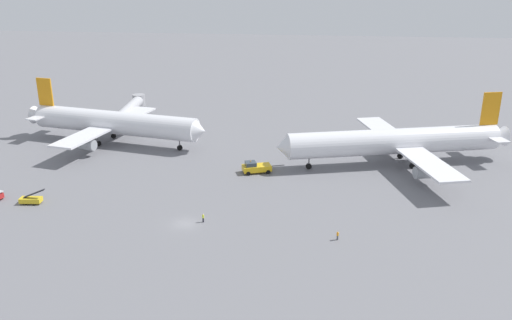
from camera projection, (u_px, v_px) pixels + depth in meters
ground_plane at (185, 224)px, 92.59m from camera, size 600.00×600.00×0.00m
airliner_at_gate_left at (114, 123)px, 134.49m from camera, size 50.35×39.50×15.81m
airliner_being_pushed at (395, 142)px, 119.51m from camera, size 53.94×46.53×16.16m
pushback_tug at (256, 167)px, 115.88m from camera, size 9.39×4.99×2.88m
gse_belt_loader_portside at (31, 200)px, 100.39m from camera, size 5.02×2.21×3.02m
ground_crew_ramp_agent_by_cones at (338, 235)px, 86.72m from camera, size 0.36×0.47×1.57m
ground_crew_marshaller_foreground at (203, 218)px, 92.88m from camera, size 0.36×0.36×1.63m
jet_bridge at (132, 107)px, 156.65m from camera, size 5.67×23.57×5.77m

